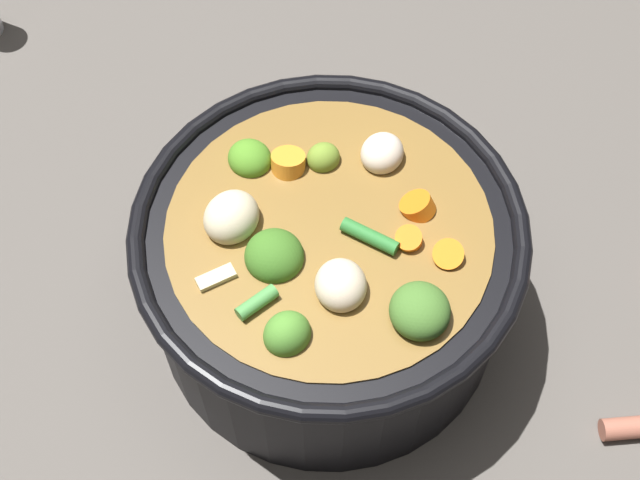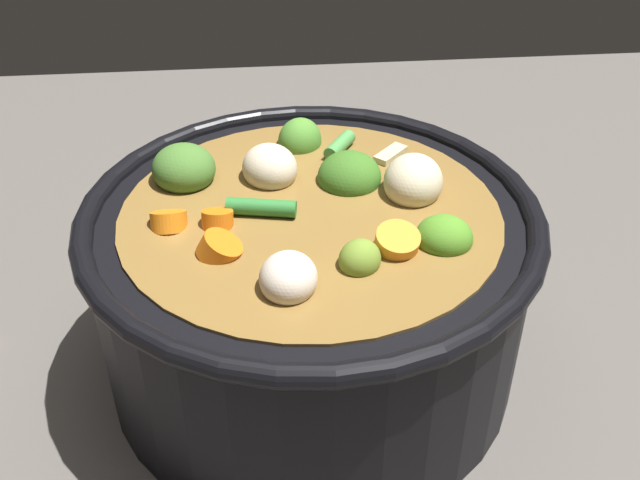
{
  "view_description": "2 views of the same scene",
  "coord_description": "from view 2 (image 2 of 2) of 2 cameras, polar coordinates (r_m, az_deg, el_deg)",
  "views": [
    {
      "loc": [
        -0.33,
        -0.1,
        0.68
      ],
      "look_at": [
        0.0,
        0.01,
        0.1
      ],
      "focal_mm": 49.83,
      "sensor_mm": 36.0,
      "label": 1
    },
    {
      "loc": [
        0.4,
        -0.03,
        0.4
      ],
      "look_at": [
        -0.0,
        0.01,
        0.1
      ],
      "focal_mm": 42.58,
      "sensor_mm": 36.0,
      "label": 2
    }
  ],
  "objects": [
    {
      "name": "ground_plane",
      "position": [
        0.56,
        -0.63,
        -9.01
      ],
      "size": [
        1.1,
        1.1,
        0.0
      ],
      "primitive_type": "plane",
      "color": "#514C47"
    },
    {
      "name": "cooking_pot",
      "position": [
        0.52,
        -0.68,
        -3.3
      ],
      "size": [
        0.3,
        0.3,
        0.16
      ],
      "color": "black",
      "rests_on": "ground_plane"
    }
  ]
}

